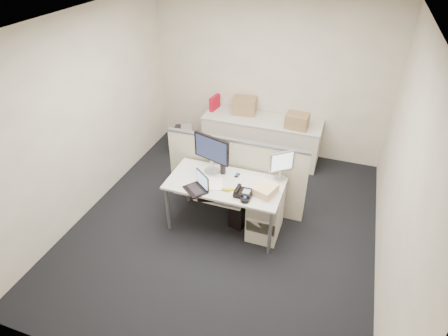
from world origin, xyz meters
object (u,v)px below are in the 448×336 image
at_px(desk, 225,187).
at_px(monitor_main, 212,155).
at_px(laptop, 195,183).
at_px(desk_phone, 243,193).

xyz_separation_m(desk, monitor_main, (-0.25, 0.18, 0.34)).
relative_size(desk, laptop, 5.11).
height_order(desk, laptop, laptop).
height_order(desk, monitor_main, monitor_main).
xyz_separation_m(monitor_main, desk_phone, (0.55, -0.36, -0.24)).
relative_size(desk, monitor_main, 2.78).
distance_m(monitor_main, desk_phone, 0.70).
bearing_deg(monitor_main, laptop, -79.13).
bearing_deg(desk_phone, laptop, -169.60).
bearing_deg(laptop, desk_phone, 47.88).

